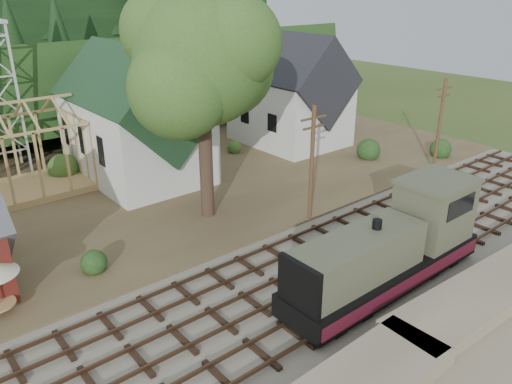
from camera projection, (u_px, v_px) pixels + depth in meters
ground at (285, 293)px, 26.10m from camera, size 140.00×140.00×0.00m
railroad_bed at (286, 291)px, 26.07m from camera, size 64.00×11.00×0.16m
village_flat at (129, 189)px, 38.83m from camera, size 64.00×26.00×0.30m
hillside at (31, 128)px, 55.93m from camera, size 70.00×28.96×12.74m
church at (136, 118)px, 39.25m from camera, size 8.40×15.17×13.00m
farmhouse at (290, 96)px, 48.31m from camera, size 8.40×10.80×10.60m
timber_frame at (25, 154)px, 36.93m from camera, size 8.20×6.20×6.99m
big_tree at (204, 67)px, 30.59m from camera, size 10.90×8.40×14.70m
telegraph_pole_near at (312, 163)px, 32.27m from camera, size 2.20×0.28×8.00m
telegraph_pole_far at (440, 124)px, 41.10m from camera, size 2.20×0.28×8.00m
locomotive at (392, 249)px, 25.89m from camera, size 12.76×3.19×5.08m
car_red at (312, 144)px, 47.16m from camera, size 4.73×2.84×1.23m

